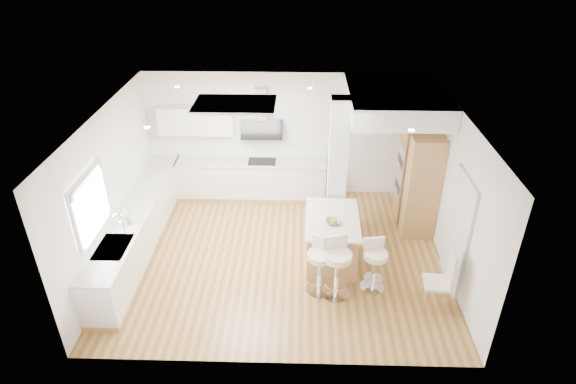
{
  "coord_description": "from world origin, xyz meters",
  "views": [
    {
      "loc": [
        0.34,
        -7.26,
        5.57
      ],
      "look_at": [
        0.12,
        0.4,
        1.17
      ],
      "focal_mm": 30.0,
      "sensor_mm": 36.0,
      "label": 1
    }
  ],
  "objects_px": {
    "peninsula": "(331,238)",
    "bar_stool_c": "(375,262)",
    "dining_chair": "(444,277)",
    "bar_stool_a": "(320,264)",
    "bar_stool_b": "(337,265)"
  },
  "relations": [
    {
      "from": "bar_stool_a",
      "to": "bar_stool_c",
      "type": "xyz_separation_m",
      "value": [
        0.92,
        0.1,
        -0.04
      ]
    },
    {
      "from": "peninsula",
      "to": "bar_stool_b",
      "type": "relative_size",
      "value": 1.35
    },
    {
      "from": "peninsula",
      "to": "bar_stool_c",
      "type": "bearing_deg",
      "value": -48.05
    },
    {
      "from": "bar_stool_b",
      "to": "peninsula",
      "type": "bearing_deg",
      "value": 76.67
    },
    {
      "from": "dining_chair",
      "to": "bar_stool_b",
      "type": "bearing_deg",
      "value": 177.54
    },
    {
      "from": "peninsula",
      "to": "bar_stool_b",
      "type": "xyz_separation_m",
      "value": [
        0.03,
        -0.98,
        0.17
      ]
    },
    {
      "from": "peninsula",
      "to": "bar_stool_c",
      "type": "relative_size",
      "value": 1.55
    },
    {
      "from": "peninsula",
      "to": "bar_stool_b",
      "type": "distance_m",
      "value": 0.99
    },
    {
      "from": "peninsula",
      "to": "bar_stool_c",
      "type": "distance_m",
      "value": 1.05
    },
    {
      "from": "bar_stool_a",
      "to": "dining_chair",
      "type": "relative_size",
      "value": 0.94
    },
    {
      "from": "bar_stool_a",
      "to": "peninsula",
      "type": "bearing_deg",
      "value": 97.27
    },
    {
      "from": "bar_stool_b",
      "to": "dining_chair",
      "type": "bearing_deg",
      "value": -22.2
    },
    {
      "from": "bar_stool_c",
      "to": "dining_chair",
      "type": "distance_m",
      "value": 1.12
    },
    {
      "from": "dining_chair",
      "to": "peninsula",
      "type": "bearing_deg",
      "value": 150.09
    },
    {
      "from": "bar_stool_b",
      "to": "bar_stool_c",
      "type": "relative_size",
      "value": 1.15
    }
  ]
}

